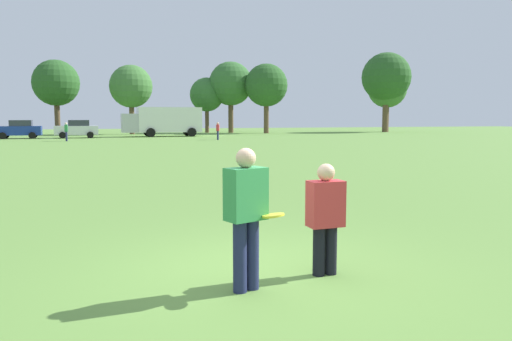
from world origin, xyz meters
name	(u,v)px	position (x,y,z in m)	size (l,w,h in m)	color
ground_plane	(257,273)	(0.00, 0.00, 0.00)	(173.59, 173.59, 0.00)	#608C3D
player_thrower	(246,211)	(-0.34, -0.62, 0.98)	(0.55, 0.43, 1.74)	#1E234C
player_defender	(325,214)	(0.84, -0.35, 0.83)	(0.48, 0.29, 1.50)	black
frisbee	(273,215)	(-0.04, -0.76, 0.94)	(0.27, 0.27, 0.08)	yellow
parked_car_mid_right	(19,129)	(-9.62, 47.30, 0.92)	(4.24, 2.30, 1.82)	navy
parked_car_near_right	(77,129)	(-4.23, 47.19, 0.92)	(4.24, 2.30, 1.82)	silver
box_truck	(164,120)	(4.67, 48.39, 1.75)	(8.56, 3.15, 3.18)	white
bystander_sideline_watcher	(66,131)	(-4.84, 40.29, 0.93)	(0.27, 0.46, 1.65)	#1E234C
bystander_field_marshal	(218,130)	(8.48, 38.73, 0.93)	(0.39, 0.51, 1.64)	#1E234C
tree_west_oak	(56,83)	(-6.92, 58.62, 6.21)	(5.55, 5.55, 9.03)	brown
tree_west_maple	(131,87)	(1.80, 56.82, 5.85)	(5.23, 5.23, 8.50)	brown
tree_center_elm	(207,95)	(11.94, 59.98, 5.12)	(4.58, 4.58, 7.45)	brown
tree_east_birch	(231,84)	(15.00, 58.87, 6.57)	(5.87, 5.87, 9.55)	brown
tree_east_oak	(266,85)	(18.94, 55.51, 6.23)	(5.58, 5.58, 9.06)	brown
tree_far_east_pine	(386,77)	(36.87, 55.53, 7.70)	(6.89, 6.89, 11.20)	brown
tree_far_west_pine	(387,88)	(37.53, 56.24, 6.21)	(5.55, 5.55, 9.02)	brown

